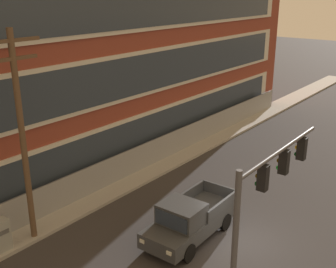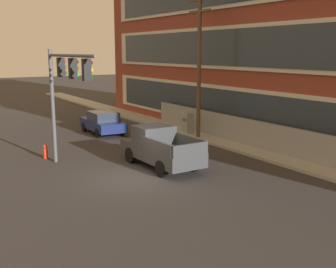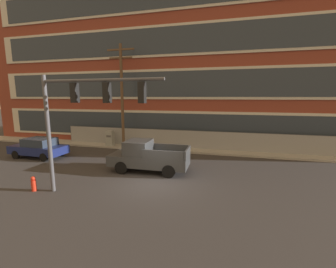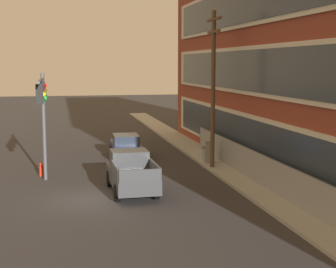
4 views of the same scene
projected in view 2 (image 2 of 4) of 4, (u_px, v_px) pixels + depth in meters
The scene contains 8 objects.
ground_plane at pixel (135, 178), 19.31m from camera, with size 160.00×160.00×0.00m, color #333030.
sidewalk_building_side at pixel (265, 154), 23.53m from camera, with size 80.00×2.01×0.16m, color #9E9B93.
traffic_signal_mast at pixel (64, 82), 19.67m from camera, with size 6.08×0.43×5.83m.
pickup_truck_dark_grey at pixel (160, 148), 21.12m from camera, with size 5.20×2.16×2.00m.
sedan_navy at pixel (103, 122), 29.60m from camera, with size 4.47×2.06×1.56m.
utility_pole_near_corner at pixel (199, 60), 26.79m from camera, with size 2.54×0.26×9.37m.
electrical_cabinet at pixel (188, 124), 28.95m from camera, with size 0.69×0.56×1.58m.
fire_hydrant at pixel (45, 152), 22.75m from camera, with size 0.24×0.24×0.78m.
Camera 2 is at (16.59, -8.44, 5.74)m, focal length 45.00 mm.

